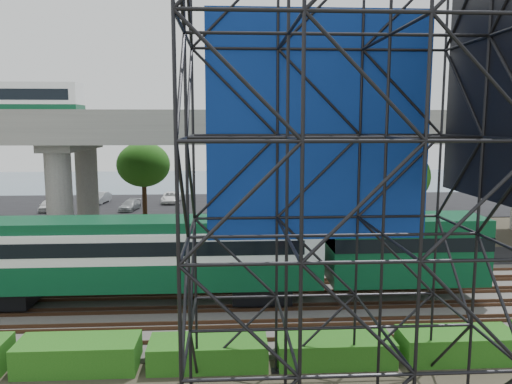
{
  "coord_description": "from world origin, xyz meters",
  "views": [
    {
      "loc": [
        1.8,
        -22.85,
        9.43
      ],
      "look_at": [
        3.47,
        6.0,
        5.43
      ],
      "focal_mm": 35.0,
      "sensor_mm": 36.0,
      "label": 1
    }
  ],
  "objects": [
    {
      "name": "ground",
      "position": [
        0.0,
        0.0,
        0.0
      ],
      "size": [
        140.0,
        140.0,
        0.0
      ],
      "primitive_type": "plane",
      "color": "#474233",
      "rests_on": "ground"
    },
    {
      "name": "ballast_bed",
      "position": [
        0.0,
        2.0,
        0.1
      ],
      "size": [
        90.0,
        12.0,
        0.2
      ],
      "primitive_type": "cube",
      "color": "slate",
      "rests_on": "ground"
    },
    {
      "name": "service_road",
      "position": [
        0.0,
        10.5,
        0.04
      ],
      "size": [
        90.0,
        5.0,
        0.08
      ],
      "primitive_type": "cube",
      "color": "black",
      "rests_on": "ground"
    },
    {
      "name": "parking_lot",
      "position": [
        0.0,
        34.0,
        0.04
      ],
      "size": [
        90.0,
        18.0,
        0.08
      ],
      "primitive_type": "cube",
      "color": "black",
      "rests_on": "ground"
    },
    {
      "name": "harbor_water",
      "position": [
        0.0,
        56.0,
        0.01
      ],
      "size": [
        140.0,
        40.0,
        0.03
      ],
      "primitive_type": "cube",
      "color": "#476374",
      "rests_on": "ground"
    },
    {
      "name": "rail_tracks",
      "position": [
        0.0,
        2.0,
        0.28
      ],
      "size": [
        90.0,
        9.52,
        0.16
      ],
      "color": "#472D1E",
      "rests_on": "ballast_bed"
    },
    {
      "name": "commuter_train",
      "position": [
        -0.88,
        2.0,
        2.88
      ],
      "size": [
        29.3,
        3.06,
        4.3
      ],
      "color": "black",
      "rests_on": "rail_tracks"
    },
    {
      "name": "overpass",
      "position": [
        -1.11,
        16.0,
        8.21
      ],
      "size": [
        80.0,
        12.0,
        12.4
      ],
      "color": "#9E9B93",
      "rests_on": "ground"
    },
    {
      "name": "scaffold_tower",
      "position": [
        5.11,
        -7.98,
        7.47
      ],
      "size": [
        9.36,
        6.36,
        15.0
      ],
      "color": "black",
      "rests_on": "ground"
    },
    {
      "name": "hedge_strip",
      "position": [
        1.01,
        -4.3,
        0.56
      ],
      "size": [
        34.6,
        1.8,
        1.2
      ],
      "color": "#1B5714",
      "rests_on": "ground"
    },
    {
      "name": "trees",
      "position": [
        -4.67,
        16.17,
        5.57
      ],
      "size": [
        40.94,
        16.94,
        7.69
      ],
      "color": "#382314",
      "rests_on": "ground"
    },
    {
      "name": "parked_cars",
      "position": [
        1.29,
        33.94,
        0.69
      ],
      "size": [
        38.31,
        9.46,
        1.3
      ],
      "color": "silver",
      "rests_on": "parking_lot"
    }
  ]
}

